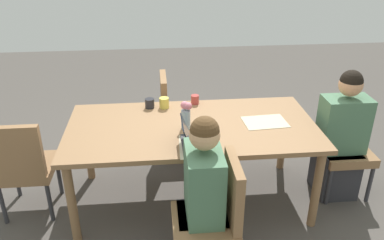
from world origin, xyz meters
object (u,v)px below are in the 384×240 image
(chair_head_right_left_mid, at_px, (342,140))
(coffee_mug_near_left, at_px, (164,103))
(flower_vase, at_px, (186,114))
(chair_near_left_near, at_px, (215,212))
(person_head_right_left_mid, at_px, (340,142))
(person_near_left_near, at_px, (203,204))
(chair_far_left_far, at_px, (175,112))
(chair_head_left_right_near, at_px, (23,164))
(coffee_mug_near_right, at_px, (195,100))
(dining_table, at_px, (192,133))
(laptop_near_left_near, at_px, (194,141))
(coffee_mug_centre_left, at_px, (150,103))

(chair_head_right_left_mid, xyz_separation_m, coffee_mug_near_left, (-1.60, 0.30, 0.30))
(chair_head_right_left_mid, distance_m, flower_vase, 1.50)
(chair_near_left_near, xyz_separation_m, person_head_right_left_mid, (1.24, 0.82, 0.03))
(person_near_left_near, relative_size, chair_far_left_far, 1.33)
(chair_head_left_right_near, height_order, coffee_mug_near_right, chair_head_left_right_near)
(coffee_mug_near_left, bearing_deg, coffee_mug_near_right, 11.91)
(dining_table, xyz_separation_m, laptop_near_left_near, (-0.02, -0.34, 0.12))
(laptop_near_left_near, bearing_deg, chair_head_right_left_mid, 16.70)
(person_near_left_near, bearing_deg, coffee_mug_near_left, 101.14)
(coffee_mug_near_right, bearing_deg, laptop_near_left_near, -96.60)
(chair_head_left_right_near, height_order, flower_vase, flower_vase)
(chair_far_left_far, relative_size, chair_head_left_right_near, 1.00)
(chair_head_right_left_mid, bearing_deg, chair_head_left_right_near, -177.19)
(coffee_mug_near_left, bearing_deg, flower_vase, -69.30)
(flower_vase, distance_m, coffee_mug_near_left, 0.47)
(flower_vase, distance_m, coffee_mug_near_right, 0.52)
(chair_near_left_near, xyz_separation_m, chair_head_left_right_near, (-1.48, 0.76, 0.00))
(laptop_near_left_near, bearing_deg, coffee_mug_centre_left, 114.09)
(chair_far_left_far, xyz_separation_m, flower_vase, (0.04, -0.88, 0.39))
(chair_head_left_right_near, bearing_deg, dining_table, 2.36)
(person_near_left_near, distance_m, laptop_near_left_near, 0.50)
(coffee_mug_near_left, bearing_deg, dining_table, -60.35)
(chair_far_left_far, xyz_separation_m, chair_head_left_right_near, (-1.30, -0.89, 0.00))
(coffee_mug_near_right, height_order, coffee_mug_centre_left, coffee_mug_centre_left)
(chair_head_left_right_near, distance_m, coffee_mug_near_left, 1.30)
(coffee_mug_centre_left, bearing_deg, chair_far_left_far, 59.66)
(dining_table, relative_size, person_head_right_left_mid, 1.74)
(dining_table, distance_m, chair_head_right_left_mid, 1.40)
(person_head_right_left_mid, distance_m, coffee_mug_near_left, 1.61)
(person_head_right_left_mid, distance_m, flower_vase, 1.43)
(chair_head_left_right_near, bearing_deg, coffee_mug_near_right, 18.84)
(chair_head_right_left_mid, height_order, coffee_mug_centre_left, chair_head_right_left_mid)
(person_head_right_left_mid, height_order, chair_head_left_right_near, person_head_right_left_mid)
(person_head_right_left_mid, xyz_separation_m, chair_far_left_far, (-1.42, 0.82, -0.03))
(dining_table, distance_m, coffee_mug_near_right, 0.46)
(dining_table, height_order, person_head_right_left_mid, person_head_right_left_mid)
(person_near_left_near, distance_m, chair_far_left_far, 1.59)
(chair_far_left_far, relative_size, coffee_mug_near_left, 9.37)
(chair_head_right_left_mid, height_order, person_head_right_left_mid, person_head_right_left_mid)
(coffee_mug_near_left, bearing_deg, chair_head_left_right_near, -159.54)
(chair_near_left_near, distance_m, person_near_left_near, 0.10)
(chair_far_left_far, relative_size, coffee_mug_near_right, 10.60)
(person_near_left_near, bearing_deg, dining_table, 90.49)
(person_head_right_left_mid, distance_m, coffee_mug_near_right, 1.36)
(coffee_mug_near_left, height_order, coffee_mug_near_right, coffee_mug_near_left)
(chair_head_left_right_near, height_order, laptop_near_left_near, laptop_near_left_near)
(laptop_near_left_near, relative_size, coffee_mug_near_right, 3.77)
(person_head_right_left_mid, distance_m, coffee_mug_centre_left, 1.74)
(chair_head_right_left_mid, bearing_deg, dining_table, -176.73)
(chair_head_left_right_near, bearing_deg, coffee_mug_centre_left, 23.34)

